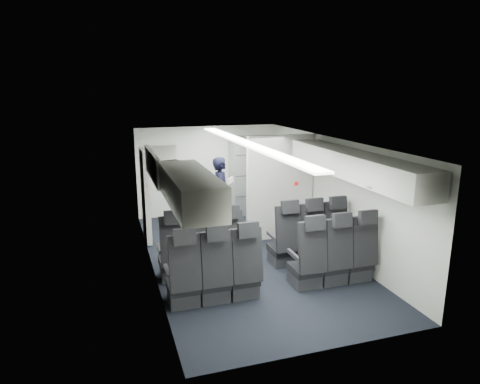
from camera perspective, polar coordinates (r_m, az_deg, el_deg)
cabin_shell at (r=7.62m, az=0.91°, el=-0.88°), size 3.41×6.01×2.16m
seat_row_front at (r=7.37m, az=2.22°, el=-7.32°), size 3.33×0.56×1.24m
seat_row_mid at (r=6.59m, az=4.91°, el=-10.00°), size 3.33×0.56×1.24m
overhead_bin_left_rear at (r=5.22m, az=-6.68°, el=0.41°), size 0.53×1.80×0.40m
overhead_bin_left_front_open at (r=6.93m, az=-9.80°, el=2.61°), size 0.64×1.70×0.72m
overhead_bin_right_rear at (r=6.36m, az=18.94°, el=2.17°), size 0.53×1.80×0.40m
overhead_bin_right_front at (r=7.80m, az=11.35°, el=4.72°), size 0.53×1.70×0.40m
bulkhead_partition at (r=8.70m, az=5.36°, el=0.60°), size 1.40×0.15×2.13m
galley_unit at (r=10.47m, az=1.11°, el=2.23°), size 0.85×0.52×1.90m
boarding_door at (r=8.83m, az=-12.51°, el=-0.29°), size 0.12×1.27×1.86m
flight_attendant at (r=9.29m, az=-2.50°, el=-0.21°), size 0.51×0.66×1.61m
carry_on_bag at (r=6.77m, az=-9.45°, el=3.14°), size 0.42×0.34×0.22m
papers at (r=9.22m, az=-1.30°, el=1.55°), size 0.17×0.10×0.13m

